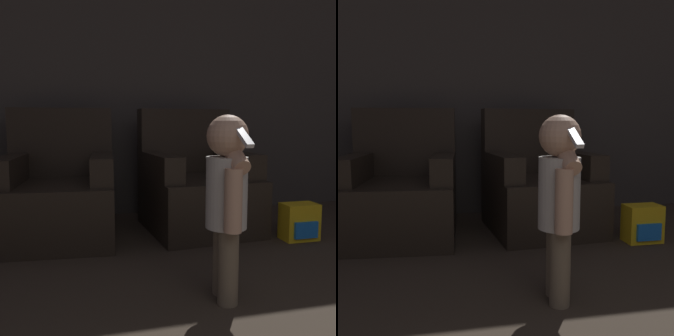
% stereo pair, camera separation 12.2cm
% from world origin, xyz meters
% --- Properties ---
extents(wall_back, '(8.40, 0.05, 2.60)m').
position_xyz_m(wall_back, '(0.00, 4.50, 1.30)').
color(wall_back, '#423D38').
rests_on(wall_back, ground_plane).
extents(armchair_left, '(0.90, 0.93, 1.01)m').
position_xyz_m(armchair_left, '(-0.91, 3.82, 0.34)').
color(armchair_left, black).
rests_on(armchair_left, ground_plane).
extents(armchair_right, '(0.89, 0.93, 1.01)m').
position_xyz_m(armchair_right, '(0.21, 3.82, 0.34)').
color(armchair_right, black).
rests_on(armchair_right, ground_plane).
extents(person_toddler, '(0.20, 0.36, 0.93)m').
position_xyz_m(person_toddler, '(-0.06, 2.54, 0.55)').
color(person_toddler, brown).
rests_on(person_toddler, ground_plane).
extents(toy_backpack, '(0.27, 0.19, 0.28)m').
position_xyz_m(toy_backpack, '(0.87, 3.31, 0.14)').
color(toy_backpack, yellow).
rests_on(toy_backpack, ground_plane).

